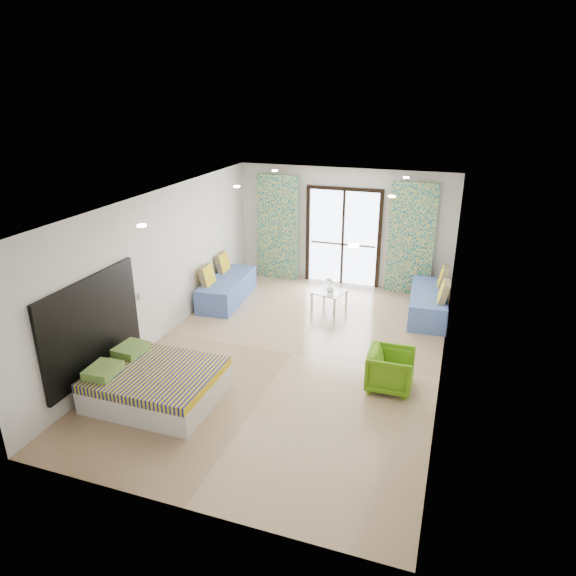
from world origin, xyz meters
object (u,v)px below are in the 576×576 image
(bed, at_px, (155,384))
(armchair, at_px, (391,368))
(daybed_left, at_px, (226,288))
(daybed_right, at_px, (429,302))
(coffee_table, at_px, (329,293))

(bed, relative_size, armchair, 2.57)
(daybed_left, distance_m, armchair, 4.56)
(armchair, bearing_deg, daybed_left, 57.21)
(armchair, bearing_deg, daybed_right, -7.79)
(daybed_left, bearing_deg, coffee_table, 2.51)
(daybed_right, bearing_deg, coffee_table, -173.99)
(bed, xyz_separation_m, daybed_left, (-0.64, 3.82, 0.03))
(daybed_left, height_order, coffee_table, daybed_left)
(daybed_right, xyz_separation_m, armchair, (-0.34, -3.00, 0.06))
(coffee_table, bearing_deg, bed, -111.28)
(bed, bearing_deg, daybed_left, 99.55)
(bed, distance_m, daybed_left, 3.87)
(daybed_right, height_order, armchair, daybed_right)
(daybed_left, relative_size, daybed_right, 1.01)
(bed, distance_m, coffee_table, 4.39)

